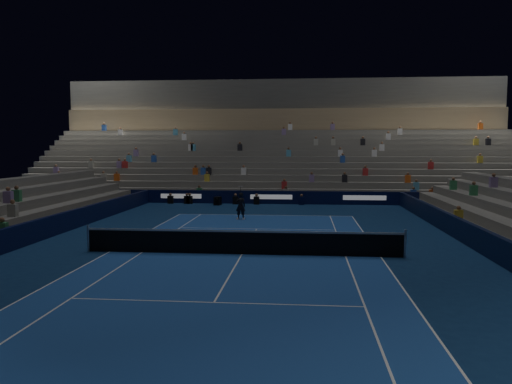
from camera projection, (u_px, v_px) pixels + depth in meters
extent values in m
plane|color=#0D2750|center=(242.00, 254.00, 20.34)|extent=(90.00, 90.00, 0.00)
cube|color=#1A4494|center=(242.00, 254.00, 20.34)|extent=(10.97, 23.77, 0.01)
cube|color=black|center=(271.00, 197.00, 38.64)|extent=(44.00, 0.25, 1.00)
cube|color=black|center=(493.00, 247.00, 19.39)|extent=(0.25, 37.00, 1.00)
cube|color=black|center=(12.00, 238.00, 21.20)|extent=(0.25, 37.00, 1.00)
cube|color=#5F5E5A|center=(272.00, 199.00, 39.66)|extent=(44.00, 1.00, 0.50)
cube|color=#5F5E5A|center=(273.00, 195.00, 40.63)|extent=(44.00, 1.00, 1.00)
cube|color=#5F5E5A|center=(274.00, 191.00, 41.60)|extent=(44.00, 1.00, 1.50)
cube|color=#5F5E5A|center=(274.00, 187.00, 42.57)|extent=(44.00, 1.00, 2.00)
cube|color=#5F5E5A|center=(275.00, 183.00, 43.54)|extent=(44.00, 1.00, 2.50)
cube|color=#5F5E5A|center=(276.00, 179.00, 44.51)|extent=(44.00, 1.00, 3.00)
cube|color=#5F5E5A|center=(276.00, 176.00, 45.48)|extent=(44.00, 1.00, 3.50)
cube|color=#5F5E5A|center=(277.00, 173.00, 46.45)|extent=(44.00, 1.00, 4.00)
cube|color=#5F5E5A|center=(277.00, 169.00, 47.42)|extent=(44.00, 1.00, 4.50)
cube|color=#5F5E5A|center=(278.00, 166.00, 48.39)|extent=(44.00, 1.00, 5.00)
cube|color=#5F5E5A|center=(279.00, 163.00, 49.36)|extent=(44.00, 1.00, 5.50)
cube|color=#5F5E5A|center=(279.00, 161.00, 50.33)|extent=(44.00, 1.00, 6.00)
cube|color=#8B7656|center=(280.00, 120.00, 51.06)|extent=(44.00, 0.60, 2.20)
cube|color=#41413F|center=(281.00, 95.00, 52.22)|extent=(44.00, 2.40, 3.00)
cylinder|color=#B2B2B7|center=(88.00, 238.00, 20.89)|extent=(0.10, 0.10, 1.10)
cylinder|color=#B2B2B7|center=(405.00, 244.00, 19.69)|extent=(0.10, 0.10, 1.10)
cube|color=black|center=(242.00, 243.00, 20.30)|extent=(12.80, 0.03, 0.90)
cube|color=white|center=(242.00, 231.00, 20.25)|extent=(12.80, 0.04, 0.08)
imported|color=black|center=(241.00, 206.00, 30.19)|extent=(0.68, 0.55, 1.62)
cube|color=black|center=(218.00, 201.00, 37.86)|extent=(0.55, 0.64, 0.62)
cylinder|color=black|center=(217.00, 199.00, 37.39)|extent=(0.21, 0.37, 0.16)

